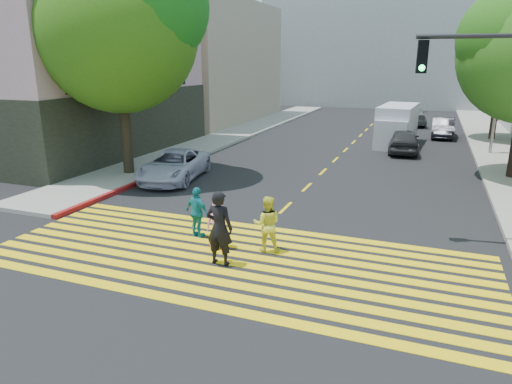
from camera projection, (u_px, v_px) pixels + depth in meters
The scene contains 20 objects.
ground at pixel (212, 279), 11.12m from camera, with size 120.00×120.00×0.00m, color black.
sidewalk_left at pixel (241, 132), 33.77m from camera, with size 3.00×40.00×0.15m, color gray.
curb_red at pixel (126, 188), 18.85m from camera, with size 0.20×8.00×0.16m, color maroon.
crosswalk at pixel (233, 258), 12.26m from camera, with size 13.40×5.30×0.01m.
lane_line at pixel (357, 138), 31.31m from camera, with size 0.12×34.40×0.01m.
building_left_pink at pixel (52, 71), 26.13m from camera, with size 12.10×14.10×11.00m.
building_left_tan at pixel (188, 63), 40.37m from camera, with size 12.00×16.00×10.00m, color tan.
backdrop_block at pixel (395, 53), 52.55m from camera, with size 30.00×8.00×12.00m, color gray.
tree_left at pixel (120, 23), 19.39m from camera, with size 7.53×6.85×9.88m.
tree_right_far at pixel (504, 58), 28.92m from camera, with size 7.26×7.03×7.87m.
pedestrian_man at pixel (219, 228), 11.68m from camera, with size 0.73×0.48×1.99m, color black.
pedestrian_woman at pixel (267, 224), 12.55m from camera, with size 0.77×0.60×1.59m, color yellow.
pedestrian_child at pixel (218, 224), 12.78m from camera, with size 0.69×0.45×1.41m, color pink.
pedestrian_extra at pixel (197, 212), 13.59m from camera, with size 0.90×0.38×1.54m, color teal.
white_sedan at pixel (174, 165), 20.25m from camera, with size 2.16×4.69×1.30m, color #B2B3CE.
dark_car_near at pixel (404, 141), 26.28m from camera, with size 1.66×4.12×1.40m, color #252428.
silver_car at pixel (412, 116), 37.79m from camera, with size 2.00×4.92×1.43m, color gray.
dark_car_parked at pixel (443, 128), 31.66m from camera, with size 1.42×4.09×1.35m, color black.
white_van at pixel (396, 126), 28.58m from camera, with size 2.33×5.37×2.47m.
street_lamp at pixel (499, 60), 24.31m from camera, with size 2.03×0.59×9.02m.
Camera 1 is at (4.61, -9.05, 5.10)m, focal length 32.00 mm.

